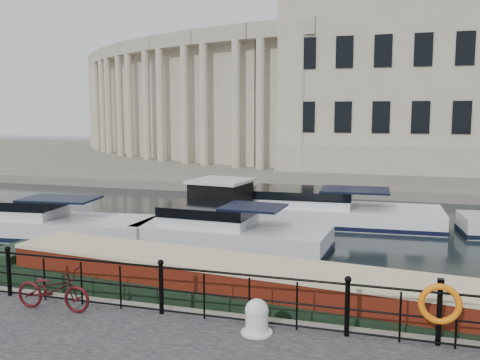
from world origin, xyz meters
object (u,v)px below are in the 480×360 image
(bicycle, at_px, (53,290))
(narrowboat, at_px, (228,292))
(harbour_hut, at_px, (221,207))
(life_ring_post, at_px, (440,305))
(mooring_bollard, at_px, (257,317))

(bicycle, relative_size, narrowboat, 0.11)
(bicycle, height_order, harbour_hut, harbour_hut)
(life_ring_post, height_order, harbour_hut, harbour_hut)
(bicycle, xyz_separation_m, life_ring_post, (8.09, 0.53, 0.34))
(mooring_bollard, distance_m, narrowboat, 3.11)
(life_ring_post, bearing_deg, harbour_hut, 126.72)
(narrowboat, xyz_separation_m, harbour_hut, (-3.12, 8.53, 0.59))
(bicycle, bearing_deg, life_ring_post, -88.16)
(life_ring_post, distance_m, narrowboat, 5.50)
(mooring_bollard, xyz_separation_m, harbour_hut, (-4.61, 11.20, 0.07))
(mooring_bollard, distance_m, life_ring_post, 3.49)
(bicycle, bearing_deg, mooring_bollard, -90.67)
(mooring_bollard, height_order, harbour_hut, harbour_hut)
(bicycle, bearing_deg, harbour_hut, -2.17)
(narrowboat, bearing_deg, mooring_bollard, -54.53)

